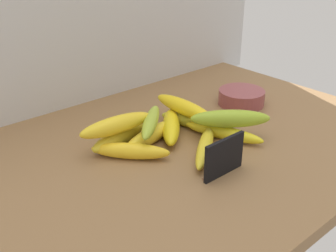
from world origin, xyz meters
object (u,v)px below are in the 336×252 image
Objects in this scene: banana_9 at (151,122)px; banana_10 at (230,119)px; fruit_bowl at (241,97)px; chalkboard_sign at (224,158)px; banana_2 at (130,151)px; banana_7 at (150,136)px; banana_11 at (116,125)px; banana_0 at (205,147)px; banana_8 at (184,107)px; banana_4 at (115,130)px; banana_3 at (172,126)px; banana_1 at (223,132)px; banana_6 at (119,137)px; banana_5 at (188,120)px.

banana_10 is at bearing -35.64° from banana_9.
fruit_bowl is at bearing 32.57° from banana_10.
banana_2 is (-10.72, 18.17, -2.02)cm from chalkboard_sign.
banana_9 is at bearing 17.98° from banana_7.
fruit_bowl is 0.72× the size of banana_11.
banana_0 is 15.24cm from banana_8.
banana_0 is 14.10cm from banana_9.
banana_9 reaches higher than banana_4.
banana_2 is 1.02× the size of banana_4.
banana_3 is 14.60cm from banana_10.
banana_9 is at bearing -178.16° from fruit_bowl.
banana_1 is (12.10, 10.86, -2.20)cm from chalkboard_sign.
banana_2 is (-22.82, 7.31, 0.17)cm from banana_1.
chalkboard_sign reaches higher than banana_3.
banana_4 is 1.04× the size of banana_6.
fruit_bowl is 41.35cm from banana_6.
banana_7 is (-35.18, -1.26, -0.22)cm from fruit_bowl.
chalkboard_sign is 0.54× the size of banana_0.
banana_2 is at bearing -174.84° from fruit_bowl.
banana_4 is (-11.78, 7.83, -0.37)cm from banana_3.
banana_2 is at bearing -104.46° from banana_6.
banana_11 is (-20.75, 1.99, 4.57)cm from banana_5.
banana_2 is at bearing -161.40° from banana_7.
banana_8 is at bearing 66.12° from banana_0.
banana_3 is at bearing -33.59° from banana_4.
banana_4 is at bearing 59.59° from banana_11.
fruit_bowl is 0.86× the size of banana_5.
banana_1 is at bearing 131.83° from banana_10.
banana_7 is 1.04× the size of banana_9.
banana_7 is 19.72cm from banana_10.
banana_8 is at bearing 105.53° from banana_10.
banana_1 is 1.32× the size of banana_5.
banana_2 is 6.93cm from banana_6.
chalkboard_sign is 0.59× the size of banana_7.
banana_0 is at bearing -113.88° from banana_8.
banana_3 is at bearing 11.01° from banana_2.
chalkboard_sign and banana_11 have the same top height.
banana_6 reaches higher than banana_5.
banana_0 and banana_1 have the same top height.
banana_11 is (-3.17, -5.40, 4.49)cm from banana_4.
banana_10 reaches higher than banana_3.
fruit_bowl is 0.69× the size of banana_3.
chalkboard_sign is 21.19cm from banana_2.
banana_9 is 0.97× the size of banana_11.
banana_10 is at bearing -43.27° from banana_4.
banana_8 is at bearing -21.41° from banana_4.
chalkboard_sign is at bearing -112.14° from banana_0.
banana_3 is at bearing 127.09° from banana_10.
banana_3 is (4.49, 21.12, -1.70)cm from chalkboard_sign.
banana_7 is (-13.20, -0.76, 0.25)cm from banana_5.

